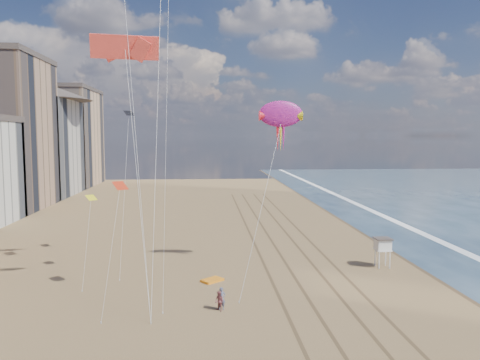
# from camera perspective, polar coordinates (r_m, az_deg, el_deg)

# --- Properties ---
(wet_sand) EXTENTS (260.00, 260.00, 0.00)m
(wet_sand) POSITION_cam_1_polar(r_m,az_deg,el_deg) (66.14, 19.54, -6.93)
(wet_sand) COLOR #42301E
(wet_sand) RESTS_ON ground
(foam) EXTENTS (260.00, 260.00, 0.00)m
(foam) POSITION_cam_1_polar(r_m,az_deg,el_deg) (67.93, 22.81, -6.72)
(foam) COLOR white
(foam) RESTS_ON ground
(tracks) EXTENTS (7.68, 120.00, 0.01)m
(tracks) POSITION_cam_1_polar(r_m,az_deg,el_deg) (51.91, 7.09, -10.02)
(tracks) COLOR brown
(tracks) RESTS_ON ground
(lifeguard_stand) EXTENTS (1.72, 1.72, 3.11)m
(lifeguard_stand) POSITION_cam_1_polar(r_m,az_deg,el_deg) (51.67, 17.01, -7.56)
(lifeguard_stand) COLOR white
(lifeguard_stand) RESTS_ON ground
(grounded_kite) EXTENTS (2.33, 2.24, 0.23)m
(grounded_kite) POSITION_cam_1_polar(r_m,az_deg,el_deg) (45.46, -3.42, -12.09)
(grounded_kite) COLOR orange
(grounded_kite) RESTS_ON ground
(show_kite) EXTENTS (4.73, 5.47, 19.14)m
(show_kite) POSITION_cam_1_polar(r_m,az_deg,el_deg) (47.97, 4.98, 7.96)
(show_kite) COLOR #A4197A
(show_kite) RESTS_ON ground
(kite_flyer_a) EXTENTS (0.67, 0.45, 1.82)m
(kite_flyer_a) POSITION_cam_1_polar(r_m,az_deg,el_deg) (38.26, -2.27, -14.25)
(kite_flyer_a) COLOR slate
(kite_flyer_a) RESTS_ON ground
(kite_flyer_b) EXTENTS (0.96, 0.97, 1.58)m
(kite_flyer_b) POSITION_cam_1_polar(r_m,az_deg,el_deg) (38.06, -2.54, -14.55)
(kite_flyer_b) COLOR brown
(kite_flyer_b) RESTS_ON ground
(small_kites) EXTENTS (10.11, 12.55, 19.54)m
(small_kites) POSITION_cam_1_polar(r_m,az_deg,el_deg) (45.35, -13.29, 7.83)
(small_kites) COLOR yellow
(small_kites) RESTS_ON ground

